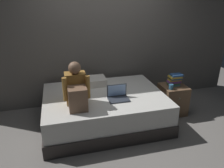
{
  "coord_description": "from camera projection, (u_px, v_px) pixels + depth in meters",
  "views": [
    {
      "loc": [
        -0.89,
        -2.88,
        2.04
      ],
      "look_at": [
        -0.11,
        0.1,
        0.78
      ],
      "focal_mm": 34.59,
      "sensor_mm": 36.0,
      "label": 1
    }
  ],
  "objects": [
    {
      "name": "laptop",
      "position": [
        118.0,
        96.0,
        3.39
      ],
      "size": [
        0.32,
        0.23,
        0.22
      ],
      "color": "#333842",
      "rests_on": "bed"
    },
    {
      "name": "pillow",
      "position": [
        90.0,
        82.0,
        3.92
      ],
      "size": [
        0.56,
        0.36,
        0.13
      ],
      "primitive_type": "cube",
      "color": "silver",
      "rests_on": "bed"
    },
    {
      "name": "mug",
      "position": [
        171.0,
        87.0,
        3.73
      ],
      "size": [
        0.08,
        0.08,
        0.09
      ],
      "primitive_type": "cylinder",
      "color": "teal",
      "rests_on": "nightstand"
    },
    {
      "name": "book_stack",
      "position": [
        175.0,
        80.0,
        3.87
      ],
      "size": [
        0.24,
        0.17,
        0.22
      ],
      "color": "teal",
      "rests_on": "nightstand"
    },
    {
      "name": "ground_plane",
      "position": [
        120.0,
        129.0,
        3.56
      ],
      "size": [
        8.0,
        8.0,
        0.0
      ],
      "primitive_type": "plane",
      "color": "gray"
    },
    {
      "name": "nightstand",
      "position": [
        172.0,
        99.0,
        3.99
      ],
      "size": [
        0.44,
        0.46,
        0.54
      ],
      "color": "brown",
      "rests_on": "ground_plane"
    },
    {
      "name": "wall_back",
      "position": [
        103.0,
        35.0,
        4.12
      ],
      "size": [
        5.6,
        0.1,
        2.7
      ],
      "primitive_type": "cube",
      "color": "#605B56",
      "rests_on": "ground_plane"
    },
    {
      "name": "person_sitting",
      "position": [
        76.0,
        90.0,
        3.12
      ],
      "size": [
        0.39,
        0.44,
        0.66
      ],
      "color": "olive",
      "rests_on": "bed"
    },
    {
      "name": "bed",
      "position": [
        104.0,
        108.0,
        3.68
      ],
      "size": [
        2.0,
        1.5,
        0.53
      ],
      "color": "#332D2B",
      "rests_on": "ground_plane"
    }
  ]
}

